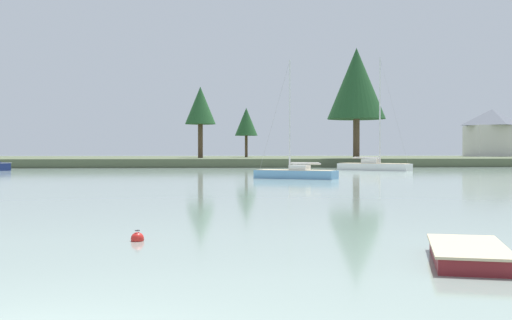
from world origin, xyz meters
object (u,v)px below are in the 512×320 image
Objects in this scene: sailboat_skyblue at (296,176)px; sailboat_white at (374,168)px; dinghy_maroon at (468,256)px; mooring_buoy_red at (137,239)px.

sailboat_white is at bearing 58.66° from sailboat_skyblue.
sailboat_white is 3.76× the size of dinghy_maroon.
dinghy_maroon is at bearing -28.17° from mooring_buoy_red.
dinghy_maroon is 37.35m from sailboat_skyblue.
dinghy_maroon reaches higher than mooring_buoy_red.
sailboat_white is 58.83m from dinghy_maroon.
mooring_buoy_red is at bearing -111.82° from sailboat_white.
dinghy_maroon is 7.70m from mooring_buoy_red.
mooring_buoy_red is (-6.79, 3.63, -0.06)m from dinghy_maroon.
sailboat_skyblue is 26.22× the size of mooring_buoy_red.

